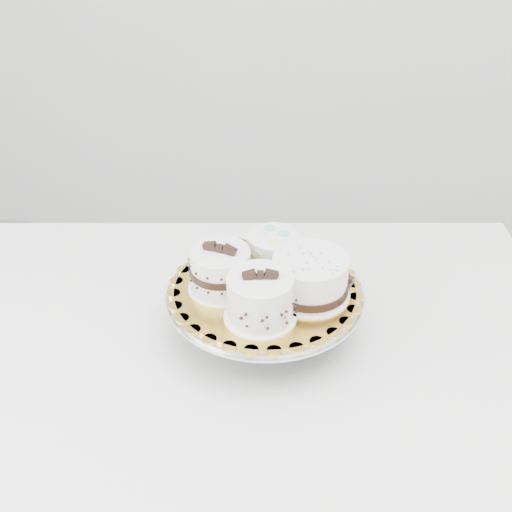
# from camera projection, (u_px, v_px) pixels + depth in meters

# --- Properties ---
(table) EXTENTS (1.28, 0.95, 0.75)m
(table) POSITION_uv_depth(u_px,v_px,m) (232.00, 376.00, 1.14)
(table) COLOR white
(table) RESTS_ON floor
(cake_stand) EXTENTS (0.33, 0.33, 0.09)m
(cake_stand) POSITION_uv_depth(u_px,v_px,m) (265.00, 304.00, 1.09)
(cake_stand) COLOR gray
(cake_stand) RESTS_ON table
(cake_board) EXTENTS (0.40, 0.40, 0.00)m
(cake_board) POSITION_uv_depth(u_px,v_px,m) (265.00, 289.00, 1.07)
(cake_board) COLOR orange
(cake_board) RESTS_ON cake_stand
(cake_swirl) EXTENTS (0.12, 0.12, 0.09)m
(cake_swirl) POSITION_uv_depth(u_px,v_px,m) (260.00, 299.00, 0.99)
(cake_swirl) COLOR white
(cake_swirl) RESTS_ON cake_board
(cake_banded) EXTENTS (0.12, 0.12, 0.09)m
(cake_banded) POSITION_uv_depth(u_px,v_px,m) (221.00, 271.00, 1.05)
(cake_banded) COLOR white
(cake_banded) RESTS_ON cake_board
(cake_dots) EXTENTS (0.11, 0.11, 0.07)m
(cake_dots) POSITION_uv_depth(u_px,v_px,m) (273.00, 252.00, 1.10)
(cake_dots) COLOR white
(cake_dots) RESTS_ON cake_board
(cake_ribbon) EXTENTS (0.15, 0.15, 0.07)m
(cake_ribbon) POSITION_uv_depth(u_px,v_px,m) (311.00, 278.00, 1.04)
(cake_ribbon) COLOR white
(cake_ribbon) RESTS_ON cake_board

